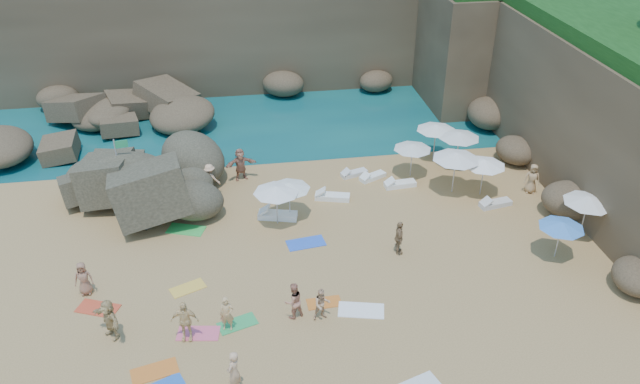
{
  "coord_description": "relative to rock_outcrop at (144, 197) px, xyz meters",
  "views": [
    {
      "loc": [
        -2.05,
        -22.91,
        17.74
      ],
      "look_at": [
        2.0,
        3.0,
        2.0
      ],
      "focal_mm": 35.0,
      "sensor_mm": 36.0,
      "label": 1
    }
  ],
  "objects": [
    {
      "name": "rock_outcrop",
      "position": [
        0.0,
        0.0,
        0.0
      ],
      "size": [
        8.65,
        7.21,
        3.03
      ],
      "primitive_type": null,
      "rotation": [
        0.0,
        0.0,
        0.22
      ],
      "color": "brown",
      "rests_on": "ground"
    },
    {
      "name": "parasol_7",
      "position": [
        15.05,
        0.06,
        1.88
      ],
      "size": [
        2.17,
        2.17,
        2.05
      ],
      "color": "silver",
      "rests_on": "ground"
    },
    {
      "name": "parasol_11",
      "position": [
        21.7,
        -7.05,
        2.07
      ],
      "size": [
        2.38,
        2.38,
        2.26
      ],
      "color": "silver",
      "rests_on": "ground"
    },
    {
      "name": "person_stand_6",
      "position": [
        4.43,
        -14.25,
        0.92
      ],
      "size": [
        0.72,
        0.8,
        1.83
      ],
      "primitive_type": "imported",
      "rotation": [
        0.0,
        0.0,
        4.16
      ],
      "color": "tan",
      "rests_on": "ground"
    },
    {
      "name": "person_lie_4",
      "position": [
        4.27,
        -11.07,
        0.19
      ],
      "size": [
        0.84,
        1.65,
        0.38
      ],
      "primitive_type": "imported",
      "rotation": [
        0.0,
        0.0,
        -0.17
      ],
      "color": "tan",
      "rests_on": "ground"
    },
    {
      "name": "lounger_2",
      "position": [
        12.82,
        0.03,
        0.13
      ],
      "size": [
        1.68,
        1.19,
        0.25
      ],
      "primitive_type": "cube",
      "rotation": [
        0.0,
        0.0,
        0.46
      ],
      "color": "white",
      "rests_on": "ground"
    },
    {
      "name": "parasol_10",
      "position": [
        19.61,
        -8.54,
        1.82
      ],
      "size": [
        2.1,
        2.1,
        1.98
      ],
      "color": "silver",
      "rests_on": "ground"
    },
    {
      "name": "person_stand_5",
      "position": [
        5.38,
        1.18,
        0.96
      ],
      "size": [
        1.84,
        0.89,
        1.91
      ],
      "primitive_type": "imported",
      "rotation": [
        0.0,
        0.0,
        0.22
      ],
      "color": "#B37459",
      "rests_on": "ground"
    },
    {
      "name": "lounger_5",
      "position": [
        18.62,
        -3.83,
        0.14
      ],
      "size": [
        1.82,
        0.88,
        0.27
      ],
      "primitive_type": "cube",
      "rotation": [
        0.0,
        0.0,
        0.18
      ],
      "color": "silver",
      "rests_on": "ground"
    },
    {
      "name": "towel_3",
      "position": [
        4.65,
        -10.81,
        0.01
      ],
      "size": [
        1.74,
        1.24,
        0.03
      ],
      "primitive_type": "cube",
      "rotation": [
        0.0,
        0.0,
        0.31
      ],
      "color": "green",
      "rests_on": "ground"
    },
    {
      "name": "towel_12",
      "position": [
        2.58,
        -8.21,
        0.01
      ],
      "size": [
        1.68,
        1.29,
        0.03
      ],
      "primitive_type": "cube",
      "rotation": [
        0.0,
        0.0,
        0.41
      ],
      "color": "gold",
      "rests_on": "ground"
    },
    {
      "name": "parasol_0",
      "position": [
        6.98,
        -3.69,
        2.01
      ],
      "size": [
        2.32,
        2.32,
        2.19
      ],
      "color": "silver",
      "rests_on": "ground"
    },
    {
      "name": "towel_11",
      "position": [
        2.38,
        -3.59,
        0.02
      ],
      "size": [
        2.05,
        1.49,
        0.03
      ],
      "primitive_type": "cube",
      "rotation": [
        0.0,
        0.0,
        -0.34
      ],
      "color": "green",
      "rests_on": "ground"
    },
    {
      "name": "person_stand_3",
      "position": [
        12.4,
        -7.09,
        0.86
      ],
      "size": [
        0.52,
        1.05,
        1.73
      ],
      "primitive_type": "imported",
      "rotation": [
        0.0,
        0.0,
        1.48
      ],
      "color": "olive",
      "rests_on": "ground"
    },
    {
      "name": "towel_7",
      "position": [
        -1.14,
        -8.97,
        0.02
      ],
      "size": [
        1.94,
        1.47,
        0.03
      ],
      "primitive_type": "cube",
      "rotation": [
        0.0,
        0.0,
        -0.39
      ],
      "color": "#CE4124",
      "rests_on": "ground"
    },
    {
      "name": "towel_13",
      "position": [
        9.82,
        -10.8,
        0.02
      ],
      "size": [
        2.09,
        1.39,
        0.03
      ],
      "primitive_type": "cube",
      "rotation": [
        0.0,
        0.0,
        -0.24
      ],
      "color": "white",
      "rests_on": "ground"
    },
    {
      "name": "parasol_8",
      "position": [
        18.26,
        -2.56,
        1.98
      ],
      "size": [
        2.28,
        2.28,
        2.16
      ],
      "color": "silver",
      "rests_on": "ground"
    },
    {
      "name": "lounger_1",
      "position": [
        11.84,
        0.58,
        0.12
      ],
      "size": [
        1.65,
        0.97,
        0.24
      ],
      "primitive_type": "cube",
      "rotation": [
        0.0,
        0.0,
        0.3
      ],
      "color": "silver",
      "rests_on": "ground"
    },
    {
      "name": "towel_2",
      "position": [
        1.48,
        -12.91,
        0.02
      ],
      "size": [
        1.87,
        1.25,
        0.03
      ],
      "primitive_type": "cube",
      "rotation": [
        0.0,
        0.0,
        0.25
      ],
      "color": "orange",
      "rests_on": "ground"
    },
    {
      "name": "towel_1",
      "position": [
        3.07,
        -11.13,
        0.01
      ],
      "size": [
        1.8,
        1.09,
        0.03
      ],
      "primitive_type": "cube",
      "rotation": [
        0.0,
        0.0,
        -0.16
      ],
      "color": "#E55975",
      "rests_on": "ground"
    },
    {
      "name": "towel_8",
      "position": [
        8.17,
        -5.66,
        0.02
      ],
      "size": [
        1.95,
        1.16,
        0.03
      ],
      "primitive_type": "cube",
      "rotation": [
        0.0,
        0.0,
        0.14
      ],
      "color": "blue",
      "rests_on": "ground"
    },
    {
      "name": "towel_10",
      "position": [
        8.35,
        -10.08,
        0.01
      ],
      "size": [
        1.49,
        0.79,
        0.03
      ],
      "primitive_type": "cube",
      "rotation": [
        0.0,
        0.0,
        0.04
      ],
      "color": "orange",
      "rests_on": "ground"
    },
    {
      "name": "person_lie_5",
      "position": [
        8.11,
        -11.02,
        0.28
      ],
      "size": [
        0.86,
        1.52,
        0.55
      ],
      "primitive_type": "imported",
      "rotation": [
        0.0,
        0.0,
        0.11
      ],
      "color": "tan",
      "rests_on": "ground"
    },
    {
      "name": "lounger_3",
      "position": [
        10.15,
        -1.81,
        0.15
      ],
      "size": [
        1.97,
        1.1,
        0.29
      ],
      "primitive_type": "cube",
      "rotation": [
        0.0,
        0.0,
        -0.27
      ],
      "color": "white",
      "rests_on": "ground"
    },
    {
      "name": "parasol_4",
      "position": [
        23.97,
        -0.3,
        2.03
      ],
      "size": [
        2.34,
        2.34,
        2.21
      ],
      "color": "silver",
      "rests_on": "ground"
    },
    {
      "name": "person_stand_2",
      "position": [
        3.65,
        -0.08,
        0.87
      ],
      "size": [
        1.21,
        0.85,
        1.73
      ],
      "primitive_type": "imported",
      "rotation": [
        0.0,
        0.0,
        2.76
      ],
      "color": "#E9B284",
      "rests_on": "ground"
    },
    {
      "name": "person_stand_4",
      "position": [
        21.07,
        -2.75,
        0.85
      ],
      "size": [
        0.93,
        0.69,
        1.71
      ],
      "primitive_type": "imported",
      "rotation": [
        0.0,
        0.0,
        -0.31
      ],
      "color": "tan",
      "rests_on": "ground"
    },
    {
      "name": "cliff_corner",
      "position": [
        24.09,
        12.74,
        4.0
      ],
      "size": [
        10.0,
        12.0,
        8.0
      ],
      "primitive_type": "cube",
      "color": "brown",
      "rests_on": "ground"
    },
    {
      "name": "cliff_back",
      "position": [
        9.09,
        17.74,
        4.0
      ],
      "size": [
        44.0,
        8.0,
        8.0
      ],
      "primitive_type": "cube",
      "color": "brown",
      "rests_on": "ground"
    },
    {
      "name": "person_lie_3",
      "position": [
        -0.29,
        -10.76,
        0.24
      ],
      "size": [
        2.41,
        2.4,
        0.47
      ],
      "primitive_type": "imported",
      "rotation": [
        0.0,
        0.0,
        -0.87
      ],
      "color": "tan",
      "rests_on": "ground"
    },
    {
      "name": "marina_masts",
      "position": [
        -9.41,
        22.74,
        3.0
      ],
      "size": [
        3.1,
        0.1,
        6.0
      ],
      "color": "white",
      "rests_on": "ground"
    },
    {
      "name": "parasol_5",
      "position": [
        7.67,
        -3.23,
        1.88
      ],
      "size": [
        2.17,
        2.17,
        2.05
      ],
      "color": "silver",
      "rests_on": "ground"
    },
    {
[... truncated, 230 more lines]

